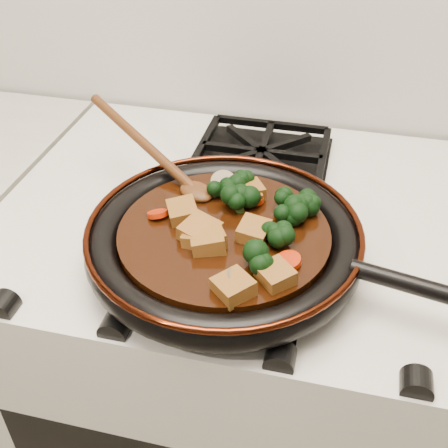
# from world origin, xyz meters

# --- Properties ---
(stove) EXTENTS (0.76, 0.60, 0.90)m
(stove) POSITION_xyz_m (0.00, 1.69, 0.45)
(stove) COLOR beige
(stove) RESTS_ON ground
(burner_grate_front) EXTENTS (0.23, 0.23, 0.03)m
(burner_grate_front) POSITION_xyz_m (0.00, 1.55, 0.91)
(burner_grate_front) COLOR black
(burner_grate_front) RESTS_ON stove
(burner_grate_back) EXTENTS (0.23, 0.23, 0.03)m
(burner_grate_back) POSITION_xyz_m (0.00, 1.83, 0.91)
(burner_grate_back) COLOR black
(burner_grate_back) RESTS_ON stove
(skillet) EXTENTS (0.49, 0.37, 0.05)m
(skillet) POSITION_xyz_m (0.00, 1.56, 0.94)
(skillet) COLOR black
(skillet) RESTS_ON burner_grate_front
(braising_sauce) EXTENTS (0.28, 0.28, 0.02)m
(braising_sauce) POSITION_xyz_m (-0.00, 1.56, 0.95)
(braising_sauce) COLOR black
(braising_sauce) RESTS_ON skillet
(tofu_cube_0) EXTENTS (0.04, 0.05, 0.03)m
(tofu_cube_0) POSITION_xyz_m (0.04, 1.55, 0.97)
(tofu_cube_0) COLOR brown
(tofu_cube_0) RESTS_ON braising_sauce
(tofu_cube_1) EXTENTS (0.05, 0.04, 0.03)m
(tofu_cube_1) POSITION_xyz_m (-0.02, 1.53, 0.97)
(tofu_cube_1) COLOR brown
(tofu_cube_1) RESTS_ON braising_sauce
(tofu_cube_2) EXTENTS (0.05, 0.05, 0.02)m
(tofu_cube_2) POSITION_xyz_m (0.08, 1.48, 0.97)
(tofu_cube_2) COLOR brown
(tofu_cube_2) RESTS_ON braising_sauce
(tofu_cube_3) EXTENTS (0.06, 0.06, 0.03)m
(tofu_cube_3) POSITION_xyz_m (0.04, 1.45, 0.97)
(tofu_cube_3) COLOR brown
(tofu_cube_3) RESTS_ON braising_sauce
(tofu_cube_4) EXTENTS (0.06, 0.06, 0.03)m
(tofu_cube_4) POSITION_xyz_m (-0.03, 1.54, 0.97)
(tofu_cube_4) COLOR brown
(tofu_cube_4) RESTS_ON braising_sauce
(tofu_cube_5) EXTENTS (0.05, 0.05, 0.02)m
(tofu_cube_5) POSITION_xyz_m (0.01, 1.63, 0.97)
(tofu_cube_5) COLOR brown
(tofu_cube_5) RESTS_ON braising_sauce
(tofu_cube_6) EXTENTS (0.06, 0.05, 0.02)m
(tofu_cube_6) POSITION_xyz_m (0.01, 1.64, 0.97)
(tofu_cube_6) COLOR brown
(tofu_cube_6) RESTS_ON braising_sauce
(tofu_cube_7) EXTENTS (0.06, 0.05, 0.03)m
(tofu_cube_7) POSITION_xyz_m (-0.02, 1.53, 0.97)
(tofu_cube_7) COLOR brown
(tofu_cube_7) RESTS_ON braising_sauce
(tofu_cube_8) EXTENTS (0.05, 0.06, 0.03)m
(tofu_cube_8) POSITION_xyz_m (-0.06, 1.57, 0.97)
(tofu_cube_8) COLOR brown
(tofu_cube_8) RESTS_ON braising_sauce
(tofu_cube_9) EXTENTS (0.06, 0.05, 0.03)m
(tofu_cube_9) POSITION_xyz_m (-0.01, 1.52, 0.97)
(tofu_cube_9) COLOR brown
(tofu_cube_9) RESTS_ON braising_sauce
(broccoli_floret_0) EXTENTS (0.09, 0.08, 0.07)m
(broccoli_floret_0) POSITION_xyz_m (0.01, 1.60, 0.97)
(broccoli_floret_0) COLOR black
(broccoli_floret_0) RESTS_ON braising_sauce
(broccoli_floret_1) EXTENTS (0.08, 0.09, 0.07)m
(broccoli_floret_1) POSITION_xyz_m (0.08, 1.60, 0.97)
(broccoli_floret_1) COLOR black
(broccoli_floret_1) RESTS_ON braising_sauce
(broccoli_floret_2) EXTENTS (0.08, 0.09, 0.07)m
(broccoli_floret_2) POSITION_xyz_m (0.07, 1.62, 0.97)
(broccoli_floret_2) COLOR black
(broccoli_floret_2) RESTS_ON braising_sauce
(broccoli_floret_3) EXTENTS (0.07, 0.07, 0.06)m
(broccoli_floret_3) POSITION_xyz_m (0.07, 1.55, 0.97)
(broccoli_floret_3) COLOR black
(broccoli_floret_3) RESTS_ON braising_sauce
(broccoli_floret_4) EXTENTS (0.07, 0.06, 0.06)m
(broccoli_floret_4) POSITION_xyz_m (0.10, 1.62, 0.97)
(broccoli_floret_4) COLOR black
(broccoli_floret_4) RESTS_ON braising_sauce
(broccoli_floret_5) EXTENTS (0.08, 0.08, 0.06)m
(broccoli_floret_5) POSITION_xyz_m (0.05, 1.50, 0.97)
(broccoli_floret_5) COLOR black
(broccoli_floret_5) RESTS_ON braising_sauce
(broccoli_floret_6) EXTENTS (0.09, 0.09, 0.06)m
(broccoli_floret_6) POSITION_xyz_m (0.01, 1.66, 0.97)
(broccoli_floret_6) COLOR black
(broccoli_floret_6) RESTS_ON braising_sauce
(broccoli_floret_7) EXTENTS (0.08, 0.07, 0.08)m
(broccoli_floret_7) POSITION_xyz_m (-0.02, 1.64, 0.97)
(broccoli_floret_7) COLOR black
(broccoli_floret_7) RESTS_ON braising_sauce
(carrot_coin_0) EXTENTS (0.03, 0.03, 0.02)m
(carrot_coin_0) POSITION_xyz_m (-0.06, 1.63, 0.96)
(carrot_coin_0) COLOR #B12104
(carrot_coin_0) RESTS_ON braising_sauce
(carrot_coin_1) EXTENTS (0.03, 0.03, 0.01)m
(carrot_coin_1) POSITION_xyz_m (0.02, 1.63, 0.96)
(carrot_coin_1) COLOR #B12104
(carrot_coin_1) RESTS_ON braising_sauce
(carrot_coin_2) EXTENTS (0.03, 0.03, 0.02)m
(carrot_coin_2) POSITION_xyz_m (0.09, 1.51, 0.96)
(carrot_coin_2) COLOR #B12104
(carrot_coin_2) RESTS_ON braising_sauce
(carrot_coin_3) EXTENTS (0.03, 0.03, 0.02)m
(carrot_coin_3) POSITION_xyz_m (-0.10, 1.57, 0.96)
(carrot_coin_3) COLOR #B12104
(carrot_coin_3) RESTS_ON braising_sauce
(mushroom_slice_0) EXTENTS (0.05, 0.04, 0.03)m
(mushroom_slice_0) POSITION_xyz_m (-0.03, 1.66, 0.97)
(mushroom_slice_0) COLOR #7B6547
(mushroom_slice_0) RESTS_ON braising_sauce
(mushroom_slice_1) EXTENTS (0.04, 0.04, 0.03)m
(mushroom_slice_1) POSITION_xyz_m (-0.01, 1.66, 0.97)
(mushroom_slice_1) COLOR #7B6547
(mushroom_slice_1) RESTS_ON braising_sauce
(mushroom_slice_2) EXTENTS (0.04, 0.04, 0.03)m
(mushroom_slice_2) POSITION_xyz_m (0.04, 1.46, 0.97)
(mushroom_slice_2) COLOR #7B6547
(mushroom_slice_2) RESTS_ON braising_sauce
(wooden_spoon) EXTENTS (0.15, 0.11, 0.26)m
(wooden_spoon) POSITION_xyz_m (-0.12, 1.67, 0.98)
(wooden_spoon) COLOR #4C2810
(wooden_spoon) RESTS_ON braising_sauce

